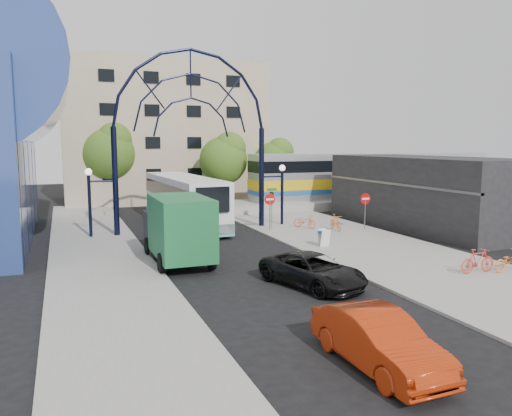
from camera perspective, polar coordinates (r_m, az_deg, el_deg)
name	(u,v)px	position (r m, az deg, el deg)	size (l,w,h in m)	color
ground	(276,287)	(21.19, 2.26, -8.96)	(120.00, 120.00, 0.00)	black
sidewalk_east	(380,251)	(28.42, 13.94, -4.80)	(8.00, 56.00, 0.12)	gray
plaza_west	(103,266)	(25.37, -17.10, -6.38)	(5.00, 50.00, 0.12)	gray
gateway_arch	(191,103)	(33.72, -7.43, 11.77)	(13.64, 0.44, 12.10)	black
stop_sign	(270,203)	(33.48, 1.59, 0.61)	(0.80, 0.07, 2.50)	slate
do_not_enter_sign	(365,202)	(34.67, 12.38, 0.64)	(0.76, 0.07, 2.48)	slate
street_name_sign	(272,199)	(34.17, 1.82, 0.98)	(0.70, 0.70, 2.80)	slate
sandwich_board	(324,236)	(28.66, 7.77, -3.15)	(0.55, 0.61, 0.99)	white
commercial_block_east	(425,192)	(37.61, 18.76, 1.75)	(6.00, 16.00, 5.00)	black
apartment_block	(162,133)	(54.55, -10.71, 8.40)	(20.00, 12.10, 14.00)	tan
train_platform	(374,201)	(49.73, 13.32, 0.81)	(32.00, 5.00, 0.80)	gray
train_car	(375,175)	(49.51, 13.40, 3.69)	(25.10, 3.05, 4.20)	#B7B7BC
tree_north_a	(225,158)	(46.79, -3.57, 5.76)	(4.48, 4.48, 7.00)	#382314
tree_north_b	(110,151)	(48.74, -16.39, 6.31)	(5.12, 5.12, 8.00)	#382314
tree_north_c	(275,160)	(50.80, 2.22, 5.53)	(4.16, 4.16, 6.50)	#382314
city_bus	(184,200)	(36.47, -8.23, 0.90)	(3.49, 13.13, 3.57)	white
green_truck	(177,229)	(25.37, -9.02, -2.36)	(2.68, 6.77, 3.40)	black
black_suv	(313,270)	(21.15, 6.51, -7.09)	(2.29, 4.96, 1.38)	black
red_sedan	(378,340)	(14.14, 13.80, -14.44)	(1.61, 4.62, 1.52)	#AC290A
bike_near_a	(305,221)	(34.68, 5.61, -1.51)	(0.63, 1.82, 0.96)	#F95831
bike_near_b	(336,223)	(34.02, 9.09, -1.65)	(0.50, 1.78, 1.07)	orange
bike_far_a	(509,261)	(25.80, 26.94, -5.40)	(0.64, 1.85, 0.97)	orange
bike_far_b	(478,261)	(24.86, 24.00, -5.53)	(0.52, 1.85, 1.11)	red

